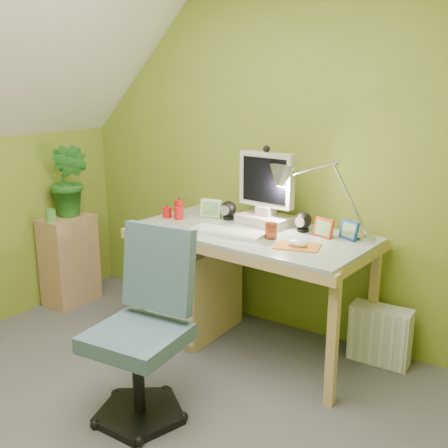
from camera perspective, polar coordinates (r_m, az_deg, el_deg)
The scene contains 20 objects.
floor at distance 2.74m, azimuth -12.66°, elevation -22.30°, with size 3.20×3.20×0.01m, color #525257.
wall_back at distance 3.50m, azimuth 5.52°, elevation 7.66°, with size 3.20×0.01×2.40m, color olive.
desk at distance 3.33m, azimuth 2.89°, elevation -7.17°, with size 1.45×0.72×0.77m, color tan, non-canonical shape.
monitor at distance 3.29m, azimuth 4.66°, elevation 4.73°, with size 0.41×0.24×0.57m, color #BDB6AA, non-canonical shape.
speaker_left at distance 3.46m, azimuth 0.51°, elevation 1.53°, with size 0.10×0.10×0.12m, color black, non-canonical shape.
speaker_right at distance 3.20m, azimuth 8.62°, elevation 0.25°, with size 0.10×0.10×0.12m, color black, non-canonical shape.
keyboard at distance 3.12m, azimuth 0.41°, elevation -0.88°, with size 0.46×0.15×0.02m, color white.
mousepad at distance 2.91m, azimuth 8.00°, elevation -2.40°, with size 0.24×0.17×0.01m, color #C4661E.
mouse at distance 2.91m, azimuth 8.01°, elevation -2.09°, with size 0.12×0.07×0.04m, color silver.
amber_tumbler at distance 3.04m, azimuth 5.13°, elevation -0.75°, with size 0.07×0.07×0.09m, color maroon.
candle_cluster at distance 3.53m, azimuth -5.32°, elevation 1.62°, with size 0.15×0.13×0.11m, color red, non-canonical shape.
photo_frame_red at distance 3.11m, azimuth 10.80°, elevation -0.39°, with size 0.13×0.02×0.11m, color #B13512.
photo_frame_blue at distance 3.10m, azimuth 13.47°, elevation -0.63°, with size 0.13×0.02×0.11m, color #153E94.
photo_frame_green at distance 3.51m, azimuth -1.44°, elevation 1.73°, with size 0.14×0.02×0.12m, color #B8DB96.
desk_lamp at distance 3.09m, azimuth 11.99°, elevation 4.67°, with size 0.62×0.26×0.66m, color #A8A9AD, non-canonical shape.
side_ledge at distance 4.18m, azimuth -16.47°, elevation -3.80°, with size 0.25×0.39×0.68m, color #AD7C5B.
potted_plant at distance 4.06m, azimuth -16.47°, elevation 4.58°, with size 0.30×0.24×0.55m, color #276C24.
green_cup at distance 3.97m, azimuth -18.33°, elevation 0.87°, with size 0.07×0.07×0.09m, color #4F9A40.
task_chair at distance 2.65m, azimuth -9.51°, elevation -11.97°, with size 0.50×0.50×0.90m, color #456072, non-canonical shape.
radiator at distance 3.36m, azimuth 16.62°, elevation -11.48°, with size 0.36×0.14×0.36m, color silver.
Camera 1 is at (1.64, -1.46, 1.64)m, focal length 42.00 mm.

